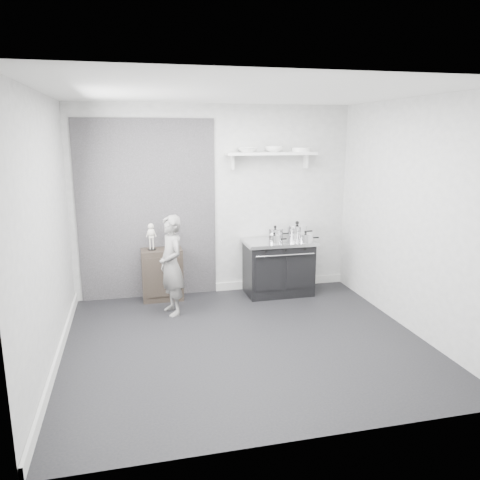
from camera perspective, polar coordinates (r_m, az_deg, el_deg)
name	(u,v)px	position (r m, az deg, el deg)	size (l,w,h in m)	color
ground	(244,341)	(5.42, 0.52, -12.23)	(4.00, 4.00, 0.00)	black
room_shell	(233,196)	(5.07, -0.82, 5.40)	(4.02, 3.62, 2.71)	#A2A2A0
wall_shelf	(271,154)	(6.74, 3.83, 10.39)	(1.30, 0.26, 0.24)	silver
stove	(278,267)	(6.83, 4.70, -3.28)	(0.99, 0.62, 0.80)	black
side_cabinet	(162,274)	(6.67, -9.45, -4.16)	(0.56, 0.33, 0.73)	black
child	(171,265)	(6.05, -8.35, -3.07)	(0.47, 0.31, 1.30)	slate
pot_back_left	(275,233)	(6.81, 4.30, 0.80)	(0.32, 0.23, 0.20)	white
pot_back_right	(297,231)	(6.91, 6.96, 1.09)	(0.40, 0.31, 0.25)	white
pot_front_right	(305,238)	(6.67, 7.99, 0.30)	(0.31, 0.23, 0.16)	white
pot_front_center	(274,239)	(6.54, 4.22, 0.14)	(0.27, 0.19, 0.15)	white
skeleton_full	(151,235)	(6.52, -10.77, 0.64)	(0.12, 0.08, 0.43)	beige
skeleton_torso	(172,236)	(6.54, -8.31, 0.53)	(0.10, 0.07, 0.37)	beige
bowl_large	(247,150)	(6.64, 0.88, 10.94)	(0.28, 0.28, 0.07)	white
bowl_small	(274,149)	(6.74, 4.18, 10.99)	(0.25, 0.25, 0.08)	white
plate_stack	(301,150)	(6.87, 7.47, 10.87)	(0.26, 0.26, 0.06)	white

